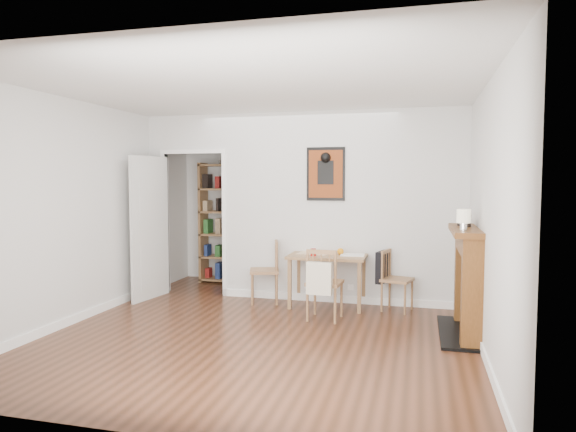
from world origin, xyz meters
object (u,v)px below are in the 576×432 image
(dining_table, at_px, (328,261))
(fireplace, at_px, (468,278))
(mantel_lamp, at_px, (464,217))
(chair_right, at_px, (396,279))
(red_glass, at_px, (313,252))
(chair_front, at_px, (324,283))
(notebook, at_px, (352,255))
(chair_left, at_px, (264,272))
(bookshelf, at_px, (225,223))
(ceramic_jar_b, at_px, (461,221))
(orange_fruit, at_px, (340,251))
(ceramic_jar_a, at_px, (466,221))

(dining_table, relative_size, fireplace, 0.81)
(fireplace, height_order, mantel_lamp, mantel_lamp)
(chair_right, bearing_deg, red_glass, -172.09)
(chair_front, relative_size, notebook, 2.84)
(chair_left, relative_size, bookshelf, 0.44)
(bookshelf, distance_m, notebook, 2.55)
(chair_right, height_order, ceramic_jar_b, ceramic_jar_b)
(orange_fruit, distance_m, ceramic_jar_b, 1.67)
(chair_left, bearing_deg, ceramic_jar_b, -13.78)
(orange_fruit, bearing_deg, bookshelf, 150.73)
(red_glass, xyz_separation_m, ceramic_jar_b, (1.78, -0.47, 0.48))
(fireplace, bearing_deg, red_glass, 159.00)
(fireplace, bearing_deg, dining_table, 153.23)
(dining_table, distance_m, ceramic_jar_a, 1.91)
(chair_front, height_order, notebook, chair_front)
(chair_left, relative_size, notebook, 2.79)
(orange_fruit, xyz_separation_m, ceramic_jar_b, (1.45, -0.66, 0.48))
(chair_front, bearing_deg, red_glass, 115.50)
(chair_front, bearing_deg, fireplace, -7.20)
(notebook, bearing_deg, ceramic_jar_a, -29.56)
(dining_table, distance_m, mantel_lamp, 2.11)
(chair_left, height_order, red_glass, chair_left)
(chair_right, height_order, red_glass, red_glass)
(mantel_lamp, distance_m, ceramic_jar_a, 0.47)
(dining_table, bearing_deg, orange_fruit, 16.49)
(dining_table, relative_size, mantel_lamp, 4.66)
(chair_right, distance_m, fireplace, 1.19)
(bookshelf, bearing_deg, red_glass, -37.69)
(bookshelf, bearing_deg, orange_fruit, -29.27)
(chair_right, distance_m, notebook, 0.63)
(chair_front, bearing_deg, bookshelf, 136.97)
(chair_left, distance_m, red_glass, 0.79)
(dining_table, bearing_deg, chair_right, 0.31)
(chair_front, height_order, ceramic_jar_a, ceramic_jar_a)
(fireplace, bearing_deg, bookshelf, 150.20)
(bookshelf, xyz_separation_m, ceramic_jar_a, (3.56, -1.94, 0.26))
(red_glass, height_order, ceramic_jar_a, ceramic_jar_a)
(red_glass, xyz_separation_m, ceramic_jar_a, (1.82, -0.60, 0.49))
(chair_right, xyz_separation_m, mantel_lamp, (0.71, -1.21, 0.89))
(dining_table, xyz_separation_m, chair_right, (0.88, 0.00, -0.20))
(chair_front, relative_size, red_glass, 9.07)
(dining_table, height_order, chair_left, chair_left)
(mantel_lamp, xyz_separation_m, ceramic_jar_b, (0.02, 0.59, -0.08))
(ceramic_jar_b, bearing_deg, chair_left, 166.22)
(chair_right, bearing_deg, chair_left, -179.84)
(fireplace, bearing_deg, mantel_lamp, -104.50)
(chair_front, distance_m, ceramic_jar_a, 1.76)
(bookshelf, xyz_separation_m, orange_fruit, (2.07, -1.16, -0.23))
(chair_right, height_order, orange_fruit, chair_right)
(chair_left, distance_m, bookshelf, 1.68)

